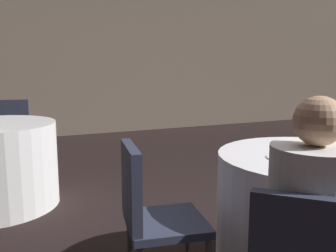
# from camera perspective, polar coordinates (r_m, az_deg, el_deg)

# --- Properties ---
(wall_back) EXTENTS (16.00, 0.06, 2.80)m
(wall_back) POSITION_cam_1_polar(r_m,az_deg,el_deg) (6.87, -9.31, 10.61)
(wall_back) COLOR #7A6B5B
(wall_back) RESTS_ON ground_plane
(table_near) EXTENTS (1.07, 1.07, 0.74)m
(table_near) POSITION_cam_1_polar(r_m,az_deg,el_deg) (2.37, 20.81, -12.89)
(table_near) COLOR silver
(table_near) RESTS_ON ground_plane
(chair_near_west) EXTENTS (0.46, 0.46, 0.85)m
(chair_near_west) POSITION_cam_1_polar(r_m,az_deg,el_deg) (1.96, -2.87, -12.47)
(chair_near_west) COLOR #2D3347
(chair_near_west) RESTS_ON ground_plane
(chair_far_north) EXTENTS (0.46, 0.46, 0.85)m
(chair_far_north) POSITION_cam_1_polar(r_m,az_deg,el_deg) (4.51, -22.82, -0.63)
(chair_far_north) COLOR #2D3347
(chair_far_north) RESTS_ON ground_plane
(person_white_shirt) EXTENTS (0.45, 0.46, 1.14)m
(person_white_shirt) POSITION_cam_1_polar(r_m,az_deg,el_deg) (1.57, 20.85, -16.70)
(person_white_shirt) COLOR #282828
(person_white_shirt) RESTS_ON ground_plane
(pizza_plate_near) EXTENTS (0.25, 0.25, 0.02)m
(pizza_plate_near) POSITION_cam_1_polar(r_m,az_deg,el_deg) (2.13, 18.19, -4.54)
(pizza_plate_near) COLOR white
(pizza_plate_near) RESTS_ON table_near
(soda_can_red) EXTENTS (0.07, 0.07, 0.12)m
(soda_can_red) POSITION_cam_1_polar(r_m,az_deg,el_deg) (2.27, 22.08, -2.57)
(soda_can_red) COLOR red
(soda_can_red) RESTS_ON table_near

